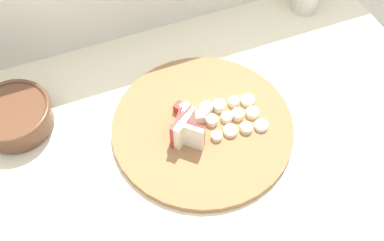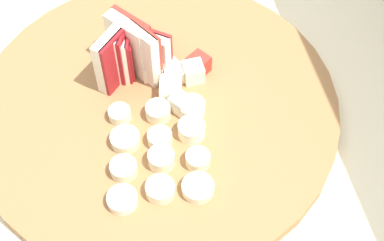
{
  "view_description": "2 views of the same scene",
  "coord_description": "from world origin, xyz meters",
  "px_view_note": "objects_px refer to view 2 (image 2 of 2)",
  "views": [
    {
      "loc": [
        -0.15,
        -0.39,
        1.72
      ],
      "look_at": [
        0.04,
        0.1,
        0.96
      ],
      "focal_mm": 42.07,
      "sensor_mm": 36.0,
      "label": 1
    },
    {
      "loc": [
        0.4,
        0.05,
        1.39
      ],
      "look_at": [
        0.1,
        0.11,
        0.97
      ],
      "focal_mm": 50.42,
      "sensor_mm": 36.0,
      "label": 2
    }
  ],
  "objects_px": {
    "cutting_board": "(157,105)",
    "banana_slice_rows": "(161,149)",
    "apple_dice_pile": "(176,77)",
    "apple_wedge_fan": "(131,51)"
  },
  "relations": [
    {
      "from": "apple_dice_pile",
      "to": "cutting_board",
      "type": "bearing_deg",
      "value": -52.11
    },
    {
      "from": "apple_dice_pile",
      "to": "banana_slice_rows",
      "type": "height_order",
      "value": "apple_dice_pile"
    },
    {
      "from": "cutting_board",
      "to": "apple_dice_pile",
      "type": "distance_m",
      "value": 0.04
    },
    {
      "from": "cutting_board",
      "to": "apple_wedge_fan",
      "type": "bearing_deg",
      "value": -158.28
    },
    {
      "from": "cutting_board",
      "to": "apple_wedge_fan",
      "type": "xyz_separation_m",
      "value": [
        -0.05,
        -0.02,
        0.04
      ]
    },
    {
      "from": "apple_dice_pile",
      "to": "banana_slice_rows",
      "type": "xyz_separation_m",
      "value": [
        0.08,
        -0.03,
        -0.0
      ]
    },
    {
      "from": "apple_wedge_fan",
      "to": "banana_slice_rows",
      "type": "distance_m",
      "value": 0.11
    },
    {
      "from": "cutting_board",
      "to": "banana_slice_rows",
      "type": "bearing_deg",
      "value": -5.17
    },
    {
      "from": "banana_slice_rows",
      "to": "apple_dice_pile",
      "type": "bearing_deg",
      "value": 159.95
    },
    {
      "from": "apple_wedge_fan",
      "to": "apple_dice_pile",
      "type": "bearing_deg",
      "value": 57.48
    }
  ]
}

